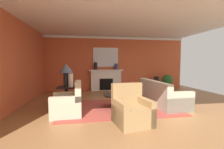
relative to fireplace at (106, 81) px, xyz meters
name	(u,v)px	position (x,y,z in m)	size (l,w,h in m)	color
ground_plane	(130,106)	(0.46, -3.11, -0.53)	(9.42, 9.42, 0.00)	olive
wall_fireplace	(114,63)	(0.46, 0.21, 0.92)	(7.84, 0.12, 2.90)	#C65633
wall_window	(15,63)	(-3.22, -2.81, 0.92)	(0.12, 7.11, 2.90)	#C65633
ceiling_panel	(128,21)	(0.46, -2.81, 2.39)	(7.84, 7.11, 0.06)	white
crown_moulding	(114,38)	(0.46, 0.13, 2.28)	(7.84, 0.08, 0.12)	white
area_rug	(119,108)	(0.04, -3.24, -0.53)	(3.70, 2.28, 0.01)	#993D33
fireplace	(106,81)	(0.00, 0.00, 0.00)	(1.80, 0.35, 1.12)	white
mantel_mirror	(106,57)	(0.00, 0.12, 1.24)	(1.33, 0.04, 1.02)	silver
sofa	(161,96)	(1.62, -3.04, -0.23)	(0.98, 2.13, 0.85)	#BCB299
armchair_near_window	(68,104)	(-1.49, -3.73, -0.22)	(0.84, 0.84, 0.95)	#C1B293
armchair_facing_fireplace	(132,111)	(0.09, -4.58, -0.22)	(0.93, 0.93, 0.95)	#9E7A4C
coffee_table	(119,98)	(0.04, -3.24, -0.20)	(1.00, 1.00, 0.45)	black
side_table	(67,96)	(-1.64, -2.97, -0.13)	(0.56, 0.56, 0.70)	black
table_lamp	(66,70)	(-1.64, -2.97, 0.69)	(0.44, 0.44, 0.75)	black
vase_on_side_table	(71,80)	(-1.49, -3.09, 0.38)	(0.15, 0.15, 0.42)	beige
vase_mantel_left	(96,66)	(-0.55, -0.05, 0.78)	(0.17, 0.17, 0.38)	black
vase_tall_corner	(156,83)	(2.71, -0.30, -0.16)	(0.25, 0.25, 0.74)	black
vase_mantel_right	(116,67)	(0.55, -0.05, 0.75)	(0.18, 0.18, 0.32)	navy
book_red_cover	(120,93)	(0.09, -3.16, -0.06)	(0.24, 0.15, 0.05)	tan
book_art_folio	(116,92)	(-0.05, -3.17, -0.01)	(0.23, 0.16, 0.04)	maroon
potted_plant	(167,81)	(3.31, -0.38, -0.04)	(0.56, 0.56, 0.83)	#BCB29E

